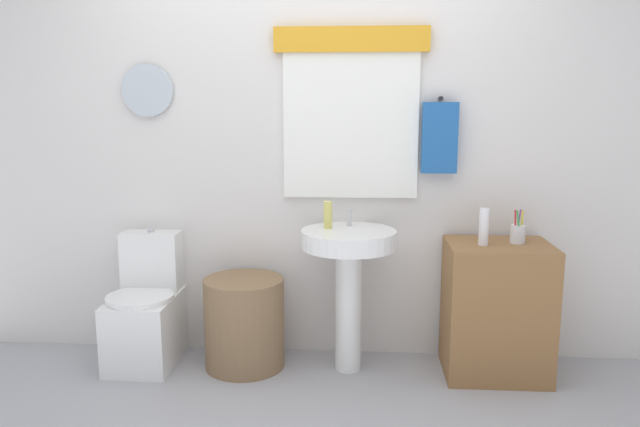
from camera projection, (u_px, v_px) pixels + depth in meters
back_wall at (311, 139)px, 3.56m from camera, size 4.40×0.18×2.60m
toilet at (147, 313)px, 3.54m from camera, size 0.38×0.51×0.77m
laundry_hamper at (244, 323)px, 3.47m from camera, size 0.46×0.46×0.52m
pedestal_sink at (349, 265)px, 3.37m from camera, size 0.53×0.53×0.82m
faucet at (349, 217)px, 3.45m from camera, size 0.03×0.03×0.10m
wooden_cabinet at (496, 309)px, 3.36m from camera, size 0.56×0.44×0.75m
soap_bottle at (328, 215)px, 3.38m from camera, size 0.05×0.05×0.15m
lotion_bottle at (484, 227)px, 3.24m from camera, size 0.05×0.05×0.20m
toothbrush_cup at (518, 233)px, 3.30m from camera, size 0.08×0.08×0.19m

